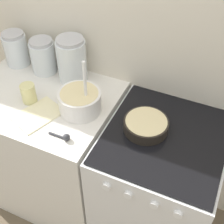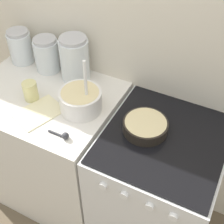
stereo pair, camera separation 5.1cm
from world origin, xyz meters
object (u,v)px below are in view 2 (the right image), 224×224
storage_jar_left (21,48)px  mixing_bowl (81,99)px  storage_jar_middle (47,56)px  tin_can (30,91)px  storage_jar_right (75,61)px  stove (156,190)px  baking_pan (145,126)px

storage_jar_left → mixing_bowl: bearing=-21.5°
mixing_bowl → storage_jar_middle: 0.43m
storage_jar_left → tin_can: bearing=-44.7°
storage_jar_middle → storage_jar_right: (0.20, -0.00, 0.03)m
mixing_bowl → tin_can: mixing_bowl is taller
mixing_bowl → tin_can: 0.29m
storage_jar_left → tin_can: storage_jar_left is taller
stove → storage_jar_right: bearing=161.1°
baking_pan → storage_jar_left: bearing=166.9°
mixing_bowl → tin_can: bearing=-169.5°
storage_jar_left → storage_jar_right: storage_jar_right is taller
baking_pan → tin_can: (-0.65, -0.06, 0.02)m
baking_pan → storage_jar_left: size_ratio=1.06×
stove → storage_jar_left: (-1.04, 0.22, 0.55)m
storage_jar_middle → tin_can: storage_jar_middle is taller
stove → baking_pan: size_ratio=4.10×
storage_jar_middle → storage_jar_right: bearing=-0.0°
stove → baking_pan: baking_pan is taller
storage_jar_left → storage_jar_right: (0.40, 0.00, 0.03)m
mixing_bowl → storage_jar_left: size_ratio=1.50×
mixing_bowl → storage_jar_left: bearing=158.5°
stove → storage_jar_middle: 1.03m
tin_can → baking_pan: bearing=5.2°
stove → tin_can: tin_can is taller
baking_pan → storage_jar_right: bearing=158.0°
storage_jar_left → storage_jar_middle: size_ratio=1.00×
mixing_bowl → baking_pan: size_ratio=1.42×
stove → mixing_bowl: bearing=-179.7°
mixing_bowl → tin_can: size_ratio=2.95×
storage_jar_left → baking_pan: bearing=-13.1°
baking_pan → stove: bearing=-1.9°
storage_jar_right → storage_jar_left: bearing=180.0°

